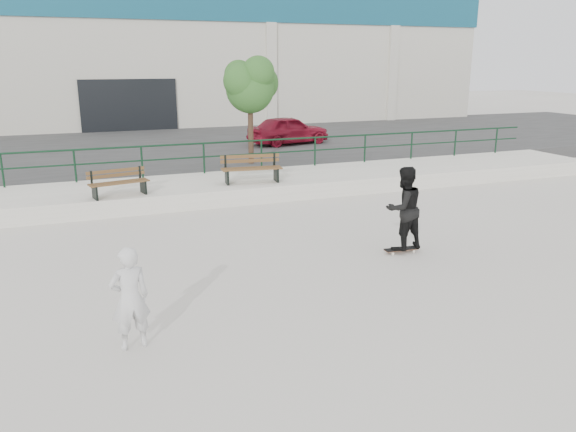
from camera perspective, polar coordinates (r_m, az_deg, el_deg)
name	(u,v)px	position (r m, az deg, el deg)	size (l,w,h in m)	color
ground	(299,334)	(8.89, 1.14, -11.93)	(120.00, 120.00, 0.00)	#B7B0A7
ledge	(182,191)	(17.50, -10.68, 2.49)	(30.00, 3.00, 0.50)	beige
parking_strip	(146,151)	(25.77, -14.23, 6.40)	(60.00, 14.00, 0.50)	#333333
railing	(173,153)	(18.57, -11.59, 6.31)	(28.00, 0.06, 1.03)	#12331F
commercial_building	(113,54)	(39.42, -17.34, 15.47)	(44.20, 16.33, 8.00)	beige
bench_left	(119,183)	(16.12, -16.84, 3.24)	(1.67, 0.79, 0.74)	brown
bench_right	(251,169)	(17.24, -3.75, 4.81)	(1.89, 0.74, 0.85)	brown
tree	(251,83)	(20.32, -3.83, 13.30)	(2.13, 1.90, 3.79)	#503628
red_car	(288,130)	(25.38, 0.04, 8.74)	(1.49, 3.70, 1.26)	maroon
skateboard	(401,249)	(12.68, 11.44, -3.34)	(0.79, 0.24, 0.09)	black
standing_skater	(404,208)	(12.42, 11.67, 0.77)	(0.89, 0.69, 1.83)	black
seated_skater	(130,298)	(8.50, -15.77, -8.06)	(0.57, 0.37, 1.56)	silver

